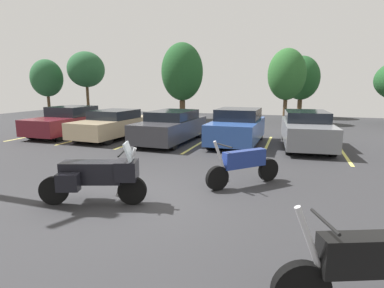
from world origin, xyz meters
The scene contains 15 objects.
ground centered at (0.00, 0.00, -0.05)m, with size 44.00×44.00×0.10m, color #2D2D30.
motorcycle_touring centered at (-0.59, -0.52, 0.65)m, with size 2.23×1.19×1.37m.
motorcycle_second centered at (2.20, 1.76, 0.54)m, with size 1.63×1.71×1.24m.
motorcycle_third centered at (4.20, -2.43, 0.56)m, with size 2.03×0.93×1.31m.
parking_stripes centered at (-2.03, 7.30, 0.00)m, with size 14.62×5.14×0.01m.
car_maroon centered at (-7.65, 7.23, 0.72)m, with size 2.04×4.59×1.48m.
car_tan centered at (-4.99, 7.14, 0.67)m, with size 2.21×4.70×1.37m.
car_charcoal centered at (-1.91, 7.03, 0.70)m, with size 2.03×4.75×1.41m.
car_blue centered at (1.03, 7.45, 0.75)m, with size 1.97×4.24×1.54m.
car_grey centered at (3.87, 7.68, 0.74)m, with size 2.16×4.76×1.48m.
tree_center centered at (3.73, 20.57, 3.11)m, with size 2.84×2.84×4.83m.
tree_center_right centered at (-19.38, 18.69, 3.23)m, with size 2.98×2.98×5.00m.
tree_far_left centered at (-15.53, 19.58, 4.01)m, with size 3.43×3.43×5.67m.
tree_far_right centered at (2.74, 16.21, 3.25)m, with size 2.50×2.50×4.96m.
tree_right centered at (-4.62, 16.04, 3.51)m, with size 3.04×3.04×5.61m.
Camera 1 is at (3.34, -5.99, 2.54)m, focal length 29.20 mm.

